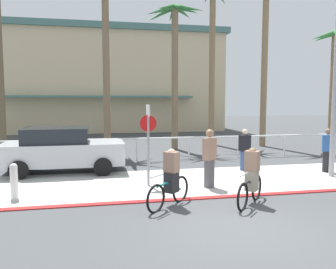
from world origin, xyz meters
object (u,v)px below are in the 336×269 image
at_px(cyclist_black_0, 251,178).
at_px(cyclist_teal_1, 170,179).
at_px(bollard_0, 14,181).
at_px(palm_tree_3, 175,41).
at_px(palm_tree_5, 264,28).
at_px(stop_sign_bike_lane, 148,133).
at_px(palm_tree_2, 106,21).
at_px(pedestrian_0, 245,152).
at_px(palm_tree_4, 212,27).
at_px(pedestrian_2, 327,152).
at_px(pedestrian_1, 209,161).
at_px(palm_tree_6, 334,62).
at_px(car_silver_1, 62,150).

height_order(cyclist_black_0, cyclist_teal_1, same).
bearing_deg(bollard_0, palm_tree_3, 53.64).
height_order(palm_tree_3, palm_tree_5, palm_tree_5).
bearing_deg(palm_tree_3, cyclist_teal_1, -103.21).
height_order(stop_sign_bike_lane, bollard_0, stop_sign_bike_lane).
height_order(bollard_0, cyclist_teal_1, cyclist_teal_1).
relative_size(palm_tree_2, pedestrian_0, 5.64).
relative_size(stop_sign_bike_lane, bollard_0, 2.56).
height_order(bollard_0, palm_tree_2, palm_tree_2).
height_order(palm_tree_2, palm_tree_5, palm_tree_5).
bearing_deg(palm_tree_4, pedestrian_2, -79.77).
bearing_deg(stop_sign_bike_lane, palm_tree_3, 71.74).
distance_m(palm_tree_3, pedestrian_0, 8.29).
height_order(pedestrian_1, pedestrian_2, pedestrian_1).
bearing_deg(bollard_0, palm_tree_4, 48.80).
relative_size(palm_tree_6, pedestrian_0, 4.14).
bearing_deg(stop_sign_bike_lane, pedestrian_0, 22.04).
distance_m(palm_tree_2, palm_tree_6, 12.88).
xyz_separation_m(pedestrian_0, pedestrian_1, (-2.14, -2.21, 0.11)).
distance_m(stop_sign_bike_lane, cyclist_black_0, 3.50).
distance_m(bollard_0, cyclist_black_0, 6.34).
xyz_separation_m(cyclist_black_0, pedestrian_1, (-0.53, 1.81, 0.15)).
bearing_deg(pedestrian_0, car_silver_1, 171.51).
distance_m(cyclist_teal_1, pedestrian_2, 7.20).
relative_size(bollard_0, palm_tree_4, 0.11).
distance_m(stop_sign_bike_lane, pedestrian_2, 6.95).
relative_size(stop_sign_bike_lane, pedestrian_0, 1.59).
xyz_separation_m(palm_tree_6, pedestrian_0, (-7.76, -5.39, -4.12)).
xyz_separation_m(bollard_0, palm_tree_2, (2.79, 8.62, 6.26)).
bearing_deg(cyclist_teal_1, palm_tree_5, 53.24).
relative_size(pedestrian_1, pedestrian_2, 1.10).
height_order(palm_tree_3, cyclist_teal_1, palm_tree_3).
bearing_deg(stop_sign_bike_lane, car_silver_1, 137.45).
height_order(cyclist_teal_1, pedestrian_1, pedestrian_1).
bearing_deg(pedestrian_1, pedestrian_0, 45.79).
relative_size(bollard_0, car_silver_1, 0.23).
distance_m(cyclist_black_0, pedestrian_0, 4.33).
xyz_separation_m(palm_tree_6, pedestrian_2, (-4.85, -6.29, -4.10)).
distance_m(palm_tree_6, cyclist_black_0, 13.92).
height_order(bollard_0, pedestrian_1, pedestrian_1).
distance_m(cyclist_black_0, cyclist_teal_1, 2.10).
distance_m(palm_tree_4, cyclist_black_0, 13.88).
bearing_deg(cyclist_black_0, palm_tree_6, 45.12).
bearing_deg(pedestrian_0, palm_tree_5, 58.55).
height_order(car_silver_1, pedestrian_0, car_silver_1).
relative_size(cyclist_black_0, pedestrian_1, 0.83).
height_order(bollard_0, car_silver_1, car_silver_1).
relative_size(cyclist_black_0, pedestrian_0, 0.93).
xyz_separation_m(palm_tree_3, car_silver_1, (-5.46, -5.33, -5.04)).
height_order(palm_tree_3, car_silver_1, palm_tree_3).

